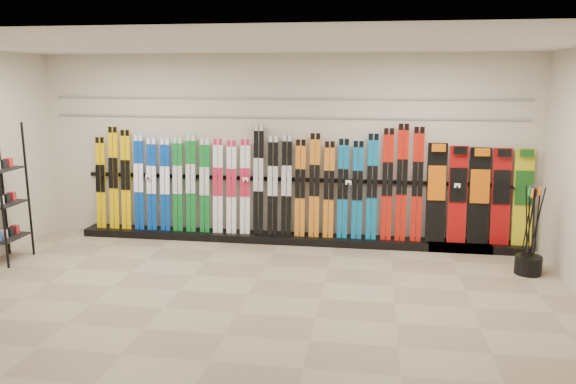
# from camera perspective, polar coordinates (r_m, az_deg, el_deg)

# --- Properties ---
(floor) EXTENTS (8.00, 8.00, 0.00)m
(floor) POSITION_cam_1_polar(r_m,az_deg,el_deg) (7.06, -4.02, -10.35)
(floor) COLOR gray
(floor) RESTS_ON ground
(back_wall) EXTENTS (8.00, 0.00, 8.00)m
(back_wall) POSITION_cam_1_polar(r_m,az_deg,el_deg) (9.06, -0.68, 4.46)
(back_wall) COLOR beige
(back_wall) RESTS_ON floor
(ceiling) EXTENTS (8.00, 8.00, 0.00)m
(ceiling) POSITION_cam_1_polar(r_m,az_deg,el_deg) (6.55, -4.41, 14.77)
(ceiling) COLOR silver
(ceiling) RESTS_ON back_wall
(ski_rack_base) EXTENTS (8.00, 0.40, 0.12)m
(ski_rack_base) POSITION_cam_1_polar(r_m,az_deg,el_deg) (9.12, 0.52, -4.76)
(ski_rack_base) COLOR black
(ski_rack_base) RESTS_ON floor
(skis) EXTENTS (5.38, 0.18, 1.81)m
(skis) POSITION_cam_1_polar(r_m,az_deg,el_deg) (9.04, -3.46, 0.73)
(skis) COLOR #E8B803
(skis) RESTS_ON ski_rack_base
(snowboards) EXTENTS (1.57, 0.23, 1.52)m
(snowboards) POSITION_cam_1_polar(r_m,az_deg,el_deg) (9.05, 18.79, -0.31)
(snowboards) COLOR black
(snowboards) RESTS_ON ski_rack_base
(accessory_rack) EXTENTS (0.40, 0.60, 1.99)m
(accessory_rack) POSITION_cam_1_polar(r_m,az_deg,el_deg) (8.98, -27.03, -0.16)
(accessory_rack) COLOR black
(accessory_rack) RESTS_ON floor
(pole_bin) EXTENTS (0.35, 0.35, 0.25)m
(pole_bin) POSITION_cam_1_polar(r_m,az_deg,el_deg) (8.36, 23.21, -6.83)
(pole_bin) COLOR black
(pole_bin) RESTS_ON floor
(ski_poles) EXTENTS (0.28, 0.31, 1.18)m
(ski_poles) POSITION_cam_1_polar(r_m,az_deg,el_deg) (8.26, 23.42, -3.55)
(ski_poles) COLOR black
(ski_poles) RESTS_ON pole_bin
(slatwall_rail_0) EXTENTS (7.60, 0.02, 0.03)m
(slatwall_rail_0) POSITION_cam_1_polar(r_m,az_deg,el_deg) (9.00, -0.71, 7.60)
(slatwall_rail_0) COLOR gray
(slatwall_rail_0) RESTS_ON back_wall
(slatwall_rail_1) EXTENTS (7.60, 0.02, 0.03)m
(slatwall_rail_1) POSITION_cam_1_polar(r_m,az_deg,el_deg) (8.98, -0.71, 9.51)
(slatwall_rail_1) COLOR gray
(slatwall_rail_1) RESTS_ON back_wall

